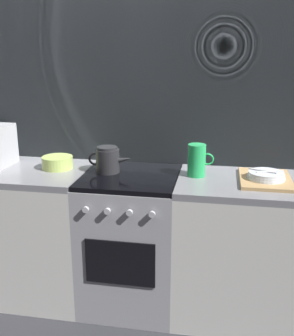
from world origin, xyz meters
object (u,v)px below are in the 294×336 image
Objects in this scene: stove_unit at (131,240)px; kettle at (108,160)px; dish_pile at (266,178)px; mixing_bowl at (57,162)px; pitcher at (197,160)px.

kettle is (-0.15, 0.03, 0.53)m from stove_unit.
mixing_bowl is at bearing 178.36° from dish_pile.
stove_unit is at bearing -178.76° from dish_pile.
mixing_bowl is 0.91m from pitcher.
kettle reaches higher than dish_pile.
pitcher reaches higher than kettle.
kettle is at bearing -3.67° from mixing_bowl.
pitcher is (0.91, -0.00, 0.06)m from mixing_bowl.
pitcher reaches higher than stove_unit.
mixing_bowl is at bearing 179.87° from pitcher.
stove_unit is 4.50× the size of mixing_bowl.
mixing_bowl is (-0.35, 0.02, -0.04)m from kettle.
pitcher reaches higher than dish_pile.
dish_pile is at bearing 1.24° from stove_unit.
dish_pile is (0.82, 0.02, 0.47)m from stove_unit.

